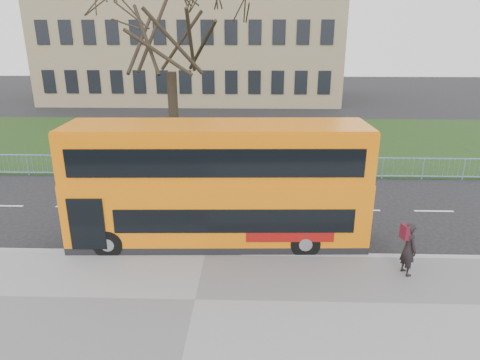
{
  "coord_description": "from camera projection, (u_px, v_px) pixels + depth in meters",
  "views": [
    {
      "loc": [
        1.52,
        -13.95,
        6.94
      ],
      "look_at": [
        1.05,
        1.0,
        1.79
      ],
      "focal_mm": 32.0,
      "sensor_mm": 36.0,
      "label": 1
    }
  ],
  "objects": [
    {
      "name": "bare_tree",
      "position": [
        170.0,
        54.0,
        23.12
      ],
      "size": [
        8.08,
        8.08,
        11.54
      ],
      "primitive_type": null,
      "color": "black",
      "rests_on": "grass_verge"
    },
    {
      "name": "pedestrian",
      "position": [
        408.0,
        249.0,
        12.55
      ],
      "size": [
        0.54,
        0.68,
        1.64
      ],
      "primitive_type": "imported",
      "rotation": [
        0.0,
        0.0,
        1.84
      ],
      "color": "black",
      "rests_on": "pavement"
    },
    {
      "name": "kerb",
      "position": [
        205.0,
        254.0,
        14.0
      ],
      "size": [
        80.0,
        0.2,
        0.14
      ],
      "primitive_type": "cube",
      "color": "gray",
      "rests_on": "ground"
    },
    {
      "name": "guard_railing",
      "position": [
        223.0,
        167.0,
        21.55
      ],
      "size": [
        40.0,
        0.12,
        1.1
      ],
      "primitive_type": null,
      "color": "#7D9DDE",
      "rests_on": "ground"
    },
    {
      "name": "ground",
      "position": [
        210.0,
        235.0,
        15.49
      ],
      "size": [
        120.0,
        120.0,
        0.0
      ],
      "primitive_type": "plane",
      "color": "black",
      "rests_on": "ground"
    },
    {
      "name": "yellow_bus",
      "position": [
        217.0,
        182.0,
        14.27
      ],
      "size": [
        9.93,
        2.69,
        4.13
      ],
      "rotation": [
        0.0,
        0.0,
        0.04
      ],
      "color": "orange",
      "rests_on": "ground"
    },
    {
      "name": "grass_verge",
      "position": [
        231.0,
        140.0,
        28.99
      ],
      "size": [
        80.0,
        15.4,
        0.08
      ],
      "primitive_type": "cube",
      "color": "#1E3312",
      "rests_on": "ground"
    },
    {
      "name": "civic_building",
      "position": [
        194.0,
        32.0,
        46.43
      ],
      "size": [
        30.0,
        15.0,
        14.0
      ],
      "primitive_type": "cube",
      "color": "#90775B",
      "rests_on": "ground"
    }
  ]
}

